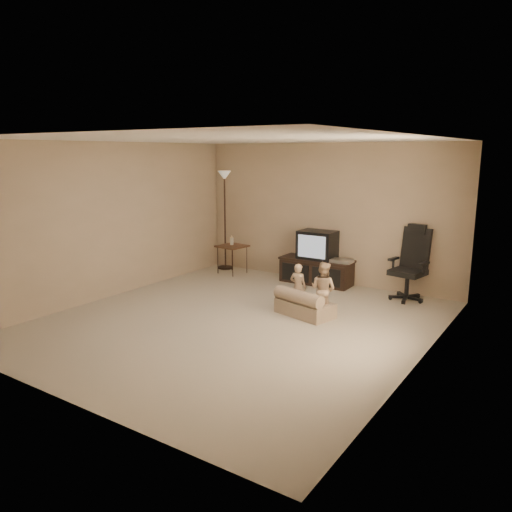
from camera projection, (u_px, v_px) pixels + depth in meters
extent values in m
plane|color=#B1A58D|center=(238.00, 322.00, 6.99)|extent=(5.50, 5.50, 0.00)
plane|color=white|center=(237.00, 139.00, 6.48)|extent=(5.50, 5.50, 0.00)
plane|color=tan|center=(326.00, 213.00, 8.98)|extent=(5.00, 0.00, 5.00)
plane|color=tan|center=(59.00, 275.00, 4.49)|extent=(5.00, 0.00, 5.00)
plane|color=tan|center=(112.00, 220.00, 8.09)|extent=(0.00, 5.50, 5.50)
plane|color=tan|center=(425.00, 255.00, 5.38)|extent=(0.00, 5.50, 5.50)
cube|color=black|center=(316.00, 272.00, 9.00)|extent=(1.29, 0.47, 0.41)
cube|color=black|center=(317.00, 260.00, 8.95)|extent=(1.33, 0.51, 0.04)
cube|color=black|center=(295.00, 272.00, 8.97)|extent=(0.53, 0.02, 0.31)
cube|color=black|center=(326.00, 277.00, 8.65)|extent=(0.53, 0.02, 0.31)
cube|color=black|center=(317.00, 245.00, 8.91)|extent=(0.65, 0.47, 0.50)
cube|color=white|center=(312.00, 247.00, 8.72)|extent=(0.53, 0.02, 0.39)
cube|color=#B7B7BA|center=(342.00, 261.00, 8.64)|extent=(0.37, 0.26, 0.06)
cylinder|color=black|center=(407.00, 286.00, 7.97)|extent=(0.07, 0.07, 0.38)
cube|color=black|center=(408.00, 272.00, 7.92)|extent=(0.56, 0.56, 0.09)
cube|color=black|center=(416.00, 248.00, 8.01)|extent=(0.48, 0.25, 0.68)
cube|color=black|center=(417.00, 229.00, 7.95)|extent=(0.30, 0.15, 0.15)
cube|color=black|center=(394.00, 259.00, 8.06)|extent=(0.11, 0.28, 0.04)
cube|color=black|center=(424.00, 264.00, 7.71)|extent=(0.11, 0.28, 0.04)
cube|color=brown|center=(232.00, 246.00, 9.69)|extent=(0.56, 0.56, 0.03)
cylinder|color=black|center=(218.00, 260.00, 9.72)|extent=(0.01, 0.01, 0.55)
cylinder|color=black|center=(233.00, 263.00, 9.47)|extent=(0.01, 0.01, 0.55)
cylinder|color=black|center=(232.00, 257.00, 10.02)|extent=(0.01, 0.01, 0.55)
cylinder|color=black|center=(247.00, 259.00, 9.76)|extent=(0.01, 0.01, 0.55)
cylinder|color=beige|center=(232.00, 241.00, 9.73)|extent=(0.07, 0.07, 0.14)
cone|color=beige|center=(232.00, 236.00, 9.71)|extent=(0.06, 0.06, 0.05)
cylinder|color=black|center=(226.00, 267.00, 10.21)|extent=(0.31, 0.31, 0.03)
cylinder|color=black|center=(225.00, 223.00, 10.02)|extent=(0.03, 0.03, 1.86)
cone|color=beige|center=(224.00, 175.00, 9.83)|extent=(0.26, 0.26, 0.18)
cube|color=tan|center=(305.00, 308.00, 7.26)|extent=(0.92, 0.64, 0.22)
cylinder|color=tan|center=(299.00, 297.00, 7.13)|extent=(0.84, 0.39, 0.20)
imported|color=tan|center=(298.00, 287.00, 7.45)|extent=(0.27, 0.21, 0.72)
imported|color=tan|center=(323.00, 289.00, 7.17)|extent=(0.41, 0.25, 0.81)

